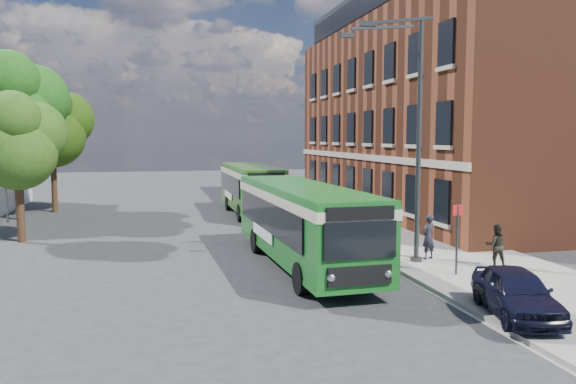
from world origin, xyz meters
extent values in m
plane|color=#2A2B2D|center=(0.00, 0.00, 0.00)|extent=(120.00, 120.00, 0.00)
cube|color=gray|center=(7.00, 8.00, 0.07)|extent=(6.00, 48.00, 0.15)
cube|color=beige|center=(3.95, 8.00, 0.01)|extent=(0.12, 48.00, 0.01)
cube|color=brown|center=(14.00, 12.00, 6.00)|extent=(12.00, 26.00, 12.00)
cube|color=beige|center=(7.96, 12.00, 3.60)|extent=(0.12, 26.00, 0.35)
cube|color=black|center=(14.00, 12.00, 13.10)|extent=(10.80, 24.80, 2.20)
cube|color=black|center=(8.57, 12.00, 13.10)|extent=(0.08, 24.00, 1.40)
cylinder|color=#343639|center=(-12.50, 13.00, 4.50)|extent=(0.10, 0.10, 9.00)
cube|color=maroon|center=(-12.05, 13.00, 8.60)|extent=(0.90, 0.02, 0.60)
cylinder|color=#343639|center=(5.20, -2.00, 0.15)|extent=(0.44, 0.44, 0.30)
cylinder|color=#343639|center=(5.20, -2.00, 4.50)|extent=(0.18, 0.18, 9.00)
cube|color=#343639|center=(3.96, -2.60, 8.80)|extent=(2.58, 0.46, 0.37)
cube|color=#343639|center=(3.96, -1.40, 8.80)|extent=(2.58, 0.46, 0.37)
cube|color=#343639|center=(2.73, -3.08, 8.55)|extent=(0.55, 0.22, 0.16)
cube|color=#343639|center=(2.73, -0.92, 8.55)|extent=(0.55, 0.22, 0.16)
cylinder|color=#343639|center=(5.60, -4.20, 1.25)|extent=(0.08, 0.08, 2.50)
cube|color=red|center=(5.60, -4.20, 2.35)|extent=(0.35, 0.04, 0.35)
cube|color=#17631E|center=(1.00, -1.08, 1.77)|extent=(2.94, 11.17, 2.45)
cube|color=#17631E|center=(1.00, -1.08, 0.50)|extent=(2.98, 11.21, 0.14)
cube|color=black|center=(-0.29, -0.83, 1.90)|extent=(0.45, 9.27, 1.10)
cube|color=black|center=(2.27, -0.73, 1.90)|extent=(0.45, 9.27, 1.10)
cube|color=beige|center=(1.00, -1.08, 2.60)|extent=(3.00, 11.23, 0.32)
cube|color=#17631E|center=(1.00, -1.08, 2.96)|extent=(2.84, 11.07, 0.12)
cube|color=black|center=(1.22, -6.64, 1.95)|extent=(2.15, 0.17, 1.05)
cube|color=black|center=(1.22, -6.65, 2.70)|extent=(2.00, 0.16, 0.38)
cube|color=black|center=(1.22, -6.65, 0.95)|extent=(1.90, 0.16, 0.55)
sphere|color=silver|center=(0.37, -6.67, 0.95)|extent=(0.26, 0.26, 0.26)
sphere|color=silver|center=(2.07, -6.60, 0.95)|extent=(0.26, 0.26, 0.26)
cube|color=black|center=(0.78, 4.49, 2.00)|extent=(2.00, 0.16, 0.90)
cube|color=white|center=(-0.33, -0.13, 1.15)|extent=(0.17, 3.20, 0.45)
cylinder|color=black|center=(-0.02, -4.86, 0.50)|extent=(0.32, 1.01, 1.00)
cylinder|color=black|center=(2.32, -4.77, 0.50)|extent=(0.32, 1.01, 1.00)
cylinder|color=black|center=(-0.28, 1.61, 0.50)|extent=(0.32, 1.01, 1.00)
cylinder|color=black|center=(2.06, 1.71, 0.50)|extent=(0.32, 1.01, 1.00)
cube|color=#275B18|center=(1.46, 13.43, 1.77)|extent=(2.59, 9.80, 2.45)
cube|color=#275B18|center=(1.46, 13.43, 0.50)|extent=(2.63, 9.84, 0.14)
cube|color=black|center=(0.18, 13.72, 1.90)|extent=(0.15, 7.98, 1.10)
cube|color=black|center=(2.74, 13.74, 1.90)|extent=(0.15, 7.98, 1.10)
cube|color=beige|center=(1.46, 13.43, 2.60)|extent=(2.65, 9.86, 0.32)
cube|color=#275B18|center=(1.46, 13.43, 2.96)|extent=(2.49, 9.70, 0.12)
cube|color=black|center=(1.51, 8.51, 1.95)|extent=(2.15, 0.10, 1.05)
cube|color=black|center=(1.51, 8.50, 2.70)|extent=(2.00, 0.10, 0.38)
cube|color=black|center=(1.51, 8.50, 0.95)|extent=(1.90, 0.10, 0.55)
sphere|color=silver|center=(0.66, 8.52, 0.95)|extent=(0.26, 0.26, 0.26)
sphere|color=silver|center=(2.36, 8.53, 0.95)|extent=(0.26, 0.26, 0.26)
cube|color=black|center=(1.42, 18.35, 2.00)|extent=(2.00, 0.10, 0.90)
cube|color=white|center=(0.17, 14.42, 1.15)|extent=(0.07, 3.20, 0.45)
cylinder|color=black|center=(0.32, 10.33, 0.50)|extent=(0.29, 1.00, 1.00)
cylinder|color=black|center=(2.66, 10.35, 0.50)|extent=(0.29, 1.00, 1.00)
cylinder|color=black|center=(0.28, 15.51, 0.50)|extent=(0.29, 1.00, 1.00)
cylinder|color=black|center=(2.62, 15.53, 0.50)|extent=(0.29, 1.00, 1.00)
imported|color=black|center=(4.80, -8.59, 0.78)|extent=(2.39, 3.98, 1.27)
imported|color=black|center=(5.80, -1.76, 1.01)|extent=(0.74, 0.62, 1.72)
imported|color=black|center=(7.57, -3.49, 0.92)|extent=(0.91, 0.81, 1.55)
cylinder|color=#392514|center=(-10.35, 6.43, 1.46)|extent=(0.36, 0.36, 2.92)
sphere|color=#2B4F15|center=(-10.35, 6.43, 4.12)|extent=(3.46, 3.46, 3.46)
sphere|color=#2B4F15|center=(-9.69, 6.96, 4.98)|extent=(2.92, 2.92, 2.92)
sphere|color=#2B4F15|center=(-10.95, 5.97, 4.65)|extent=(2.66, 2.66, 2.66)
sphere|color=#2B4F15|center=(-10.35, 5.77, 5.65)|extent=(2.39, 2.39, 2.39)
cylinder|color=#392514|center=(-12.16, 14.10, 2.06)|extent=(0.36, 0.36, 4.11)
sphere|color=#1D5015|center=(-12.16, 14.10, 5.79)|extent=(4.86, 4.86, 4.86)
sphere|color=#1D5015|center=(-11.22, 14.85, 7.01)|extent=(4.11, 4.11, 4.11)
sphere|color=#1D5015|center=(-12.16, 13.17, 7.94)|extent=(3.36, 3.36, 3.36)
cylinder|color=#392514|center=(-10.68, 17.17, 1.75)|extent=(0.36, 0.36, 3.50)
sphere|color=#21400C|center=(-10.68, 17.17, 4.93)|extent=(4.13, 4.13, 4.13)
sphere|color=#21400C|center=(-9.88, 17.80, 5.96)|extent=(3.50, 3.50, 3.50)
sphere|color=#21400C|center=(-11.39, 16.61, 5.56)|extent=(3.18, 3.18, 3.18)
sphere|color=#21400C|center=(-10.68, 16.37, 6.76)|extent=(2.86, 2.86, 2.86)
camera|label=1|loc=(-4.20, -21.10, 4.79)|focal=35.00mm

